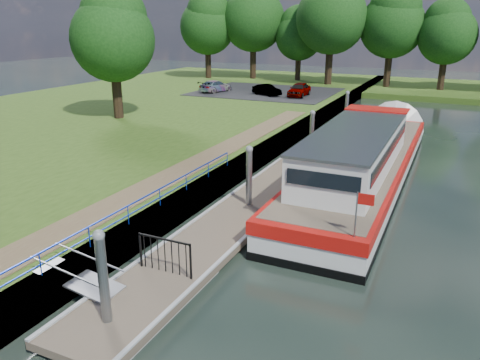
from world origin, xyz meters
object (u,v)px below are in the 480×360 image
at_px(car_b, 267,90).
at_px(pontoon, 285,179).
at_px(car_c, 216,86).
at_px(car_a, 299,89).
at_px(barge, 366,159).

bearing_deg(car_b, pontoon, -131.37).
bearing_deg(pontoon, car_c, 125.00).
bearing_deg(car_a, barge, -65.15).
bearing_deg(car_b, barge, -121.67).
bearing_deg(car_a, car_b, -168.44).
height_order(car_a, car_b, car_a).
height_order(car_b, car_c, car_c).
xyz_separation_m(pontoon, car_a, (-6.83, 23.18, 1.32)).
relative_size(barge, car_b, 6.52).
relative_size(pontoon, car_a, 7.69).
distance_m(pontoon, barge, 4.24).
xyz_separation_m(pontoon, car_c, (-15.76, 22.51, 1.25)).
height_order(barge, car_c, barge).
bearing_deg(car_c, pontoon, 137.03).
xyz_separation_m(car_a, car_b, (-3.14, -0.72, -0.13)).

